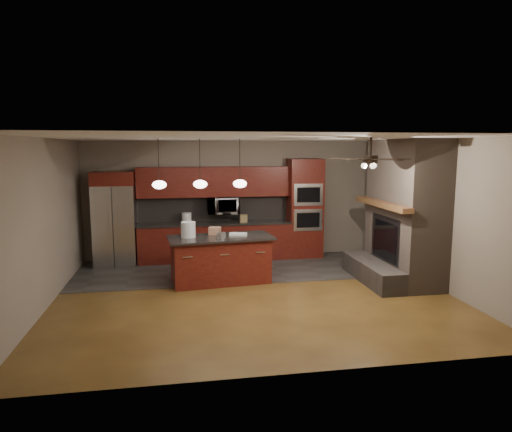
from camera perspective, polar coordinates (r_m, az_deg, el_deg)
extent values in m
plane|color=brown|center=(8.41, -0.27, -9.74)|extent=(7.00, 7.00, 0.00)
cube|color=white|center=(7.99, -0.28, 9.71)|extent=(7.00, 6.00, 0.02)
cube|color=gray|center=(11.02, -2.85, 2.06)|extent=(7.00, 0.02, 2.80)
cube|color=gray|center=(9.31, 21.48, 0.31)|extent=(0.02, 6.00, 2.80)
cube|color=gray|center=(8.26, -24.97, -0.86)|extent=(0.02, 6.00, 2.80)
cube|color=#363331|center=(10.11, -1.97, -6.57)|extent=(7.00, 2.40, 0.01)
cube|color=brown|center=(9.46, 18.16, 0.59)|extent=(0.80, 2.00, 2.80)
cube|color=#453D38|center=(9.41, 14.30, -6.75)|extent=(0.50, 2.00, 0.40)
cube|color=#2D2D30|center=(9.38, 15.94, -2.94)|extent=(0.05, 1.20, 0.95)
cube|color=black|center=(9.37, 15.80, -2.94)|extent=(0.02, 1.00, 0.75)
cube|color=brown|center=(9.22, 15.45, 1.45)|extent=(0.22, 2.10, 0.10)
cube|color=#591F10|center=(10.83, -5.12, -3.28)|extent=(3.55, 0.60, 0.86)
cube|color=black|center=(10.75, -5.15, -0.93)|extent=(3.59, 0.64, 0.04)
cube|color=black|center=(10.98, -5.29, 0.96)|extent=(3.55, 0.03, 0.60)
cube|color=#591F10|center=(10.76, -5.27, 4.28)|extent=(3.55, 0.35, 0.70)
cube|color=#591F10|center=(11.09, 6.10, 0.97)|extent=(0.80, 0.60, 2.38)
cube|color=silver|center=(10.84, 6.52, -0.50)|extent=(0.70, 0.03, 0.52)
cube|color=black|center=(10.82, 6.55, -0.52)|extent=(0.55, 0.02, 0.35)
cube|color=silver|center=(10.76, 6.57, 2.66)|extent=(0.70, 0.03, 0.52)
cube|color=black|center=(10.74, 6.60, 2.65)|extent=(0.55, 0.02, 0.35)
imported|color=silver|center=(10.76, -4.14, 1.35)|extent=(0.73, 0.41, 0.50)
cube|color=silver|center=(10.73, -17.20, -1.14)|extent=(0.91, 0.72, 1.82)
cube|color=#2D2D30|center=(10.37, -17.45, -1.47)|extent=(0.02, 0.02, 1.80)
cube|color=silver|center=(10.37, -18.02, -1.20)|extent=(0.03, 0.03, 0.91)
cube|color=silver|center=(10.34, -16.92, -1.17)|extent=(0.03, 0.03, 0.91)
cube|color=#591F10|center=(10.61, -17.45, 4.50)|extent=(0.91, 0.72, 0.30)
cube|color=#591F10|center=(9.03, -4.43, -5.57)|extent=(1.94, 0.97, 0.88)
cube|color=black|center=(8.93, -4.46, -2.71)|extent=(2.11, 1.14, 0.04)
cylinder|color=silver|center=(8.90, -8.47, -1.70)|extent=(0.32, 0.32, 0.30)
cylinder|color=#BABABF|center=(8.74, -4.40, -2.45)|extent=(0.18, 0.18, 0.11)
cube|color=silver|center=(9.06, -2.25, -2.29)|extent=(0.38, 0.30, 0.04)
cube|color=#A47154|center=(9.14, -5.17, -1.86)|extent=(0.27, 0.22, 0.15)
cylinder|color=white|center=(10.70, -8.66, -0.26)|extent=(0.28, 0.28, 0.25)
cube|color=olive|center=(10.76, -1.60, -0.28)|extent=(0.18, 0.14, 0.18)
cylinder|color=black|center=(8.59, -12.08, 6.84)|extent=(0.01, 0.01, 0.78)
ellipsoid|color=white|center=(8.61, -11.99, 3.84)|extent=(0.26, 0.26, 0.16)
cylinder|color=black|center=(8.59, -7.04, 6.96)|extent=(0.01, 0.01, 0.78)
ellipsoid|color=white|center=(8.61, -6.98, 3.96)|extent=(0.26, 0.26, 0.16)
cylinder|color=black|center=(8.66, -2.04, 7.03)|extent=(0.01, 0.01, 0.78)
ellipsoid|color=white|center=(8.68, -2.02, 4.06)|extent=(0.26, 0.26, 0.16)
cylinder|color=black|center=(7.73, 14.15, 8.39)|extent=(0.04, 0.04, 0.30)
cylinder|color=black|center=(7.74, 14.10, 6.91)|extent=(0.24, 0.24, 0.12)
cube|color=black|center=(7.90, 16.64, 6.84)|extent=(0.60, 0.12, 0.01)
cube|color=black|center=(8.11, 13.83, 6.98)|extent=(0.30, 0.61, 0.01)
cube|color=black|center=(7.82, 11.36, 7.01)|extent=(0.56, 0.45, 0.01)
cube|color=black|center=(7.41, 12.61, 6.91)|extent=(0.56, 0.45, 0.01)
cube|color=black|center=(7.46, 16.06, 6.79)|extent=(0.30, 0.61, 0.01)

